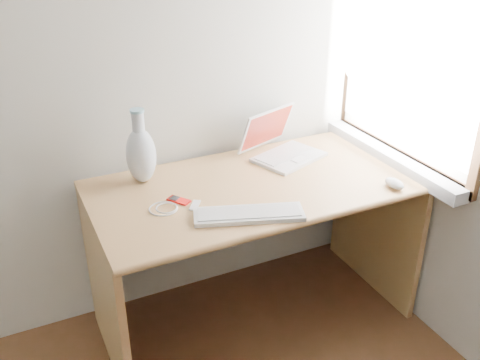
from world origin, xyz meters
name	(u,v)px	position (x,y,z in m)	size (l,w,h in m)	color
window	(406,56)	(1.72, 1.30, 1.28)	(0.11, 0.99, 1.10)	white
desk	(247,217)	(0.99, 1.44, 0.55)	(1.47, 0.73, 0.78)	tan
laptop	(285,146)	(1.25, 1.56, 0.83)	(0.39, 0.37, 0.22)	white
external_keyboard	(249,214)	(0.83, 1.10, 0.79)	(0.46, 0.27, 0.02)	white
mouse	(395,183)	(1.52, 1.05, 0.79)	(0.06, 0.11, 0.04)	white
ipod	(179,200)	(0.62, 1.34, 0.78)	(0.09, 0.11, 0.01)	#BB0F0D
cable_coil	(163,209)	(0.54, 1.30, 0.78)	(0.12, 0.12, 0.01)	white
remote	(195,205)	(0.67, 1.27, 0.78)	(0.03, 0.08, 0.01)	white
vase	(141,153)	(0.54, 1.58, 0.91)	(0.13, 0.13, 0.34)	white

